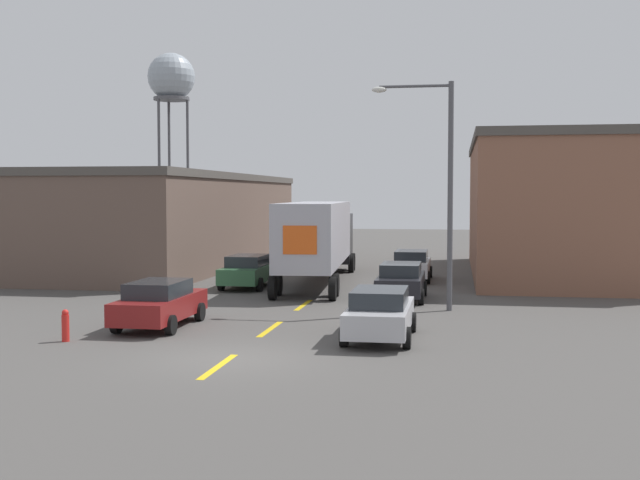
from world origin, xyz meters
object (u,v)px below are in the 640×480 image
(parked_car_right_far, at_px, (411,265))
(water_tower, at_px, (171,80))
(parked_car_right_mid, at_px, (401,281))
(parked_car_right_near, at_px, (380,313))
(street_lamp, at_px, (441,178))
(parked_car_left_far, at_px, (248,271))
(parked_car_left_near, at_px, (160,303))
(fire_hydrant, at_px, (65,326))
(semi_truck, at_px, (319,235))

(parked_car_right_far, height_order, water_tower, water_tower)
(parked_car_right_mid, bearing_deg, parked_car_right_near, -90.00)
(parked_car_right_mid, height_order, water_tower, water_tower)
(water_tower, bearing_deg, parked_car_right_near, -64.21)
(parked_car_right_near, bearing_deg, water_tower, 115.79)
(parked_car_right_mid, xyz_separation_m, street_lamp, (1.63, -2.75, 4.14))
(parked_car_right_mid, relative_size, parked_car_right_near, 1.00)
(water_tower, bearing_deg, parked_car_left_far, -65.71)
(parked_car_left_near, bearing_deg, water_tower, 109.69)
(parked_car_right_mid, xyz_separation_m, parked_car_left_far, (-7.29, 3.16, 0.00))
(parked_car_right_far, xyz_separation_m, fire_hydrant, (-9.08, -18.52, -0.32))
(water_tower, height_order, street_lamp, water_tower)
(parked_car_right_mid, distance_m, parked_car_right_near, 9.08)
(parked_car_right_mid, relative_size, fire_hydrant, 4.78)
(parked_car_left_near, bearing_deg, semi_truck, 78.15)
(water_tower, xyz_separation_m, fire_hydrant, (17.68, -57.32, -15.57))
(parked_car_right_mid, relative_size, parked_car_right_far, 1.00)
(parked_car_right_mid, xyz_separation_m, fire_hydrant, (-9.08, -11.02, -0.32))
(parked_car_left_near, xyz_separation_m, parked_car_right_near, (7.29, -0.99, 0.00))
(parked_car_left_near, xyz_separation_m, street_lamp, (8.92, 5.34, 4.14))
(semi_truck, relative_size, fire_hydrant, 16.01)
(fire_hydrant, bearing_deg, water_tower, 107.14)
(parked_car_right_mid, xyz_separation_m, parked_car_right_near, (0.00, -9.08, 0.00))
(street_lamp, bearing_deg, parked_car_left_far, 146.47)
(parked_car_right_far, relative_size, fire_hydrant, 4.78)
(parked_car_right_near, distance_m, parked_car_left_far, 14.25)
(fire_hydrant, bearing_deg, parked_car_left_far, 82.82)
(parked_car_right_mid, xyz_separation_m, parked_car_left_near, (-7.29, -8.09, 0.00))
(parked_car_left_far, distance_m, fire_hydrant, 14.30)
(parked_car_right_near, bearing_deg, parked_car_left_far, 120.77)
(parked_car_right_far, distance_m, water_tower, 49.54)
(parked_car_right_far, xyz_separation_m, parked_car_left_near, (-7.29, -15.60, 0.00))
(parked_car_left_far, relative_size, fire_hydrant, 4.78)
(parked_car_left_far, bearing_deg, parked_car_right_near, -59.23)
(parked_car_right_far, xyz_separation_m, parked_car_right_near, (0.00, -16.59, 0.00))
(semi_truck, distance_m, fire_hydrant, 17.46)
(parked_car_left_far, distance_m, street_lamp, 11.47)
(semi_truck, xyz_separation_m, parked_car_left_near, (-2.89, -13.79, -1.56))
(water_tower, bearing_deg, semi_truck, -61.15)
(parked_car_right_far, bearing_deg, parked_car_right_near, -90.00)
(parked_car_left_far, bearing_deg, parked_car_right_mid, -23.44)
(parked_car_left_near, height_order, parked_car_left_far, same)
(semi_truck, relative_size, parked_car_right_mid, 3.35)
(parked_car_right_far, height_order, parked_car_left_near, same)
(parked_car_right_mid, distance_m, fire_hydrant, 14.28)
(water_tower, relative_size, street_lamp, 2.22)
(parked_car_right_near, bearing_deg, street_lamp, 75.59)
(parked_car_right_far, distance_m, street_lamp, 11.18)
(parked_car_left_far, bearing_deg, street_lamp, -33.53)
(parked_car_right_mid, relative_size, parked_car_left_far, 1.00)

